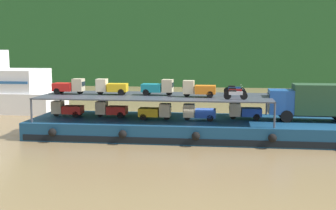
# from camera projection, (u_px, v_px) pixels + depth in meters

# --- Properties ---
(ground_plane) EXTENTS (400.00, 400.00, 0.00)m
(ground_plane) POSITION_uv_depth(u_px,v_px,m) (199.00, 137.00, 37.89)
(ground_plane) COLOR olive
(cargo_barge) EXTENTS (28.89, 8.07, 1.50)m
(cargo_barge) POSITION_uv_depth(u_px,v_px,m) (199.00, 128.00, 37.77)
(cargo_barge) COLOR navy
(cargo_barge) RESTS_ON ground
(covered_lorry) EXTENTS (7.87, 2.34, 3.10)m
(covered_lorry) POSITION_uv_depth(u_px,v_px,m) (313.00, 101.00, 36.67)
(covered_lorry) COLOR #1E4C99
(covered_lorry) RESTS_ON cargo_barge
(cargo_rack) EXTENTS (19.69, 6.75, 2.00)m
(cargo_rack) POSITION_uv_depth(u_px,v_px,m) (155.00, 96.00, 37.92)
(cargo_rack) COLOR #383D47
(cargo_rack) RESTS_ON cargo_barge
(mini_truck_lower_stern) EXTENTS (2.75, 1.21, 1.38)m
(mini_truck_lower_stern) POSITION_uv_depth(u_px,v_px,m) (67.00, 109.00, 39.15)
(mini_truck_lower_stern) COLOR red
(mini_truck_lower_stern) RESTS_ON cargo_barge
(mini_truck_lower_aft) EXTENTS (2.74, 1.20, 1.38)m
(mini_truck_lower_aft) POSITION_uv_depth(u_px,v_px,m) (111.00, 109.00, 38.82)
(mini_truck_lower_aft) COLOR red
(mini_truck_lower_aft) RESTS_ON cargo_barge
(mini_truck_lower_mid) EXTENTS (2.75, 1.22, 1.38)m
(mini_truck_lower_mid) POSITION_uv_depth(u_px,v_px,m) (155.00, 112.00, 37.54)
(mini_truck_lower_mid) COLOR gold
(mini_truck_lower_mid) RESTS_ON cargo_barge
(mini_truck_lower_fore) EXTENTS (2.74, 1.20, 1.38)m
(mini_truck_lower_fore) POSITION_uv_depth(u_px,v_px,m) (199.00, 112.00, 37.10)
(mini_truck_lower_fore) COLOR #1E47B7
(mini_truck_lower_fore) RESTS_ON cargo_barge
(mini_truck_lower_bow) EXTENTS (2.78, 1.28, 1.38)m
(mini_truck_lower_bow) POSITION_uv_depth(u_px,v_px,m) (245.00, 111.00, 37.69)
(mini_truck_lower_bow) COLOR #1E47B7
(mini_truck_lower_bow) RESTS_ON cargo_barge
(mini_truck_upper_stern) EXTENTS (2.75, 1.22, 1.38)m
(mini_truck_upper_stern) POSITION_uv_depth(u_px,v_px,m) (69.00, 86.00, 39.06)
(mini_truck_upper_stern) COLOR red
(mini_truck_upper_stern) RESTS_ON cargo_rack
(mini_truck_upper_mid) EXTENTS (2.78, 1.26, 1.38)m
(mini_truck_upper_mid) POSITION_uv_depth(u_px,v_px,m) (111.00, 87.00, 38.58)
(mini_truck_upper_mid) COLOR gold
(mini_truck_upper_mid) RESTS_ON cargo_rack
(mini_truck_upper_fore) EXTENTS (2.78, 1.26, 1.38)m
(mini_truck_upper_fore) POSITION_uv_depth(u_px,v_px,m) (158.00, 87.00, 38.13)
(mini_truck_upper_fore) COLOR teal
(mini_truck_upper_fore) RESTS_ON cargo_rack
(mini_truck_upper_bow) EXTENTS (2.74, 1.21, 1.38)m
(mini_truck_upper_bow) POSITION_uv_depth(u_px,v_px,m) (199.00, 89.00, 36.73)
(mini_truck_upper_bow) COLOR orange
(mini_truck_upper_bow) RESTS_ON cargo_rack
(motorcycle_upper_port) EXTENTS (1.90, 0.55, 0.87)m
(motorcycle_upper_port) POSITION_uv_depth(u_px,v_px,m) (235.00, 94.00, 35.00)
(motorcycle_upper_port) COLOR black
(motorcycle_upper_port) RESTS_ON cargo_rack
(motorcycle_upper_centre) EXTENTS (1.90, 0.55, 0.87)m
(motorcycle_upper_centre) POSITION_uv_depth(u_px,v_px,m) (235.00, 92.00, 37.00)
(motorcycle_upper_centre) COLOR black
(motorcycle_upper_centre) RESTS_ON cargo_rack
(motorcycle_upper_stbd) EXTENTS (1.90, 0.55, 0.87)m
(motorcycle_upper_stbd) POSITION_uv_depth(u_px,v_px,m) (234.00, 89.00, 38.99)
(motorcycle_upper_stbd) COLOR black
(motorcycle_upper_stbd) RESTS_ON cargo_rack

